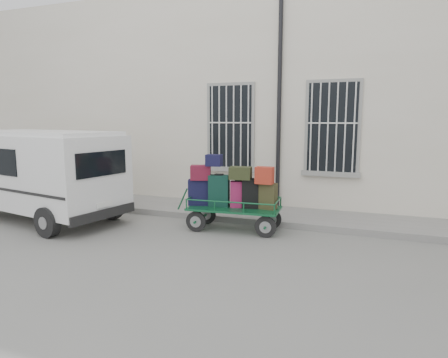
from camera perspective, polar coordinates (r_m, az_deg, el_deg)
ground at (r=8.43m, az=-3.49°, el=-8.43°), size 80.00×80.00×0.00m
building at (r=13.27m, az=6.39°, el=10.86°), size 24.00×5.15×6.00m
sidewalk at (r=10.38m, az=1.53°, el=-4.72°), size 24.00×1.70×0.15m
luggage_cart at (r=8.83m, az=1.14°, el=-2.13°), size 2.40×1.05×1.69m
van at (r=10.64m, az=-24.59°, el=1.24°), size 4.57×2.58×2.18m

